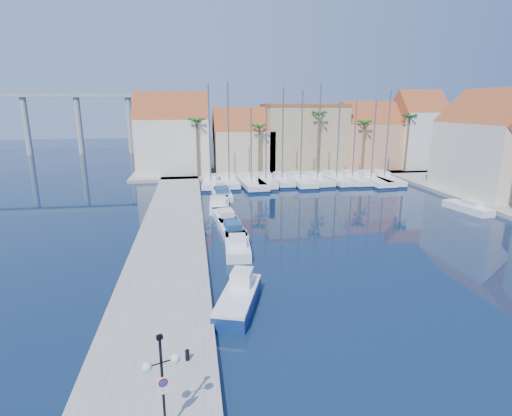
# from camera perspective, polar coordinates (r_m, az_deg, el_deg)

# --- Properties ---
(ground) EXTENTS (260.00, 260.00, 0.00)m
(ground) POSITION_cam_1_polar(r_m,az_deg,el_deg) (26.58, 6.85, -11.98)
(ground) COLOR #081632
(ground) RESTS_ON ground
(quay_west) EXTENTS (6.00, 77.00, 0.50)m
(quay_west) POSITION_cam_1_polar(r_m,az_deg,el_deg) (38.20, -11.94, -3.42)
(quay_west) COLOR gray
(quay_west) RESTS_ON ground
(shore_north) EXTENTS (54.00, 16.00, 0.50)m
(shore_north) POSITION_cam_1_polar(r_m,az_deg,el_deg) (73.70, 4.31, 5.46)
(shore_north) COLOR gray
(shore_north) RESTS_ON ground
(lamp_post) EXTENTS (1.27, 0.68, 3.91)m
(lamp_post) POSITION_cam_1_polar(r_m,az_deg,el_deg) (15.01, -13.32, -21.56)
(lamp_post) COLOR black
(lamp_post) RESTS_ON quay_west
(bollard) EXTENTS (0.20, 0.20, 0.50)m
(bollard) POSITION_cam_1_polar(r_m,az_deg,el_deg) (19.63, -9.78, -20.01)
(bollard) COLOR black
(bollard) RESTS_ON quay_west
(fishing_boat) EXTENTS (3.55, 5.90, 1.96)m
(fishing_boat) POSITION_cam_1_polar(r_m,az_deg,el_deg) (24.50, -2.46, -12.60)
(fishing_boat) COLOR navy
(fishing_boat) RESTS_ON ground
(motorboat_west_0) EXTENTS (2.35, 6.23, 1.40)m
(motorboat_west_0) POSITION_cam_1_polar(r_m,az_deg,el_deg) (33.37, -2.69, -5.29)
(motorboat_west_0) COLOR white
(motorboat_west_0) RESTS_ON ground
(motorboat_west_1) EXTENTS (2.44, 6.43, 1.40)m
(motorboat_west_1) POSITION_cam_1_polar(r_m,az_deg,el_deg) (37.43, -3.47, -3.08)
(motorboat_west_1) COLOR white
(motorboat_west_1) RESTS_ON ground
(motorboat_west_2) EXTENTS (2.58, 6.36, 1.40)m
(motorboat_west_2) POSITION_cam_1_polar(r_m,az_deg,el_deg) (41.57, -4.40, -1.30)
(motorboat_west_2) COLOR white
(motorboat_west_2) RESTS_ON ground
(motorboat_west_3) EXTENTS (2.67, 6.99, 1.40)m
(motorboat_west_3) POSITION_cam_1_polar(r_m,az_deg,el_deg) (47.10, -5.26, 0.58)
(motorboat_west_3) COLOR white
(motorboat_west_3) RESTS_ON ground
(motorboat_west_4) EXTENTS (2.45, 7.36, 1.40)m
(motorboat_west_4) POSITION_cam_1_polar(r_m,az_deg,el_deg) (52.87, -4.97, 2.12)
(motorboat_west_4) COLOR white
(motorboat_west_4) RESTS_ON ground
(motorboat_west_5) EXTENTS (2.26, 6.47, 1.40)m
(motorboat_west_5) POSITION_cam_1_polar(r_m,az_deg,el_deg) (57.01, -5.23, 3.03)
(motorboat_west_5) COLOR white
(motorboat_west_5) RESTS_ON ground
(motorboat_east_1) EXTENTS (2.78, 6.08, 1.40)m
(motorboat_east_1) POSITION_cam_1_polar(r_m,az_deg,el_deg) (51.46, 28.05, 0.10)
(motorboat_east_1) COLOR white
(motorboat_east_1) RESTS_ON ground
(sailboat_0) EXTENTS (3.07, 9.17, 14.64)m
(sailboat_0) POSITION_cam_1_polar(r_m,az_deg,el_deg) (59.91, -6.45, 3.68)
(sailboat_0) COLOR white
(sailboat_0) RESTS_ON ground
(sailboat_1) EXTENTS (2.58, 9.70, 14.98)m
(sailboat_1) POSITION_cam_1_polar(r_m,az_deg,el_deg) (60.67, -3.89, 3.87)
(sailboat_1) COLOR white
(sailboat_1) RESTS_ON ground
(sailboat_2) EXTENTS (3.92, 11.99, 11.43)m
(sailboat_2) POSITION_cam_1_polar(r_m,az_deg,el_deg) (60.08, -0.82, 3.72)
(sailboat_2) COLOR white
(sailboat_2) RESTS_ON ground
(sailboat_3) EXTENTS (3.66, 10.67, 11.57)m
(sailboat_3) POSITION_cam_1_polar(r_m,az_deg,el_deg) (61.08, 1.37, 3.91)
(sailboat_3) COLOR white
(sailboat_3) RESTS_ON ground
(sailboat_4) EXTENTS (2.41, 8.91, 14.33)m
(sailboat_4) POSITION_cam_1_polar(r_m,az_deg,el_deg) (61.71, 3.62, 4.06)
(sailboat_4) COLOR white
(sailboat_4) RESTS_ON ground
(sailboat_5) EXTENTS (3.08, 10.84, 13.87)m
(sailboat_5) POSITION_cam_1_polar(r_m,az_deg,el_deg) (61.94, 6.19, 4.00)
(sailboat_5) COLOR white
(sailboat_5) RESTS_ON ground
(sailboat_6) EXTENTS (3.20, 9.46, 14.76)m
(sailboat_6) POSITION_cam_1_polar(r_m,az_deg,el_deg) (62.64, 8.56, 4.08)
(sailboat_6) COLOR white
(sailboat_6) RESTS_ON ground
(sailboat_7) EXTENTS (3.40, 10.34, 12.24)m
(sailboat_7) POSITION_cam_1_polar(r_m,az_deg,el_deg) (63.70, 11.18, 4.09)
(sailboat_7) COLOR white
(sailboat_7) RESTS_ON ground
(sailboat_8) EXTENTS (3.09, 10.27, 12.32)m
(sailboat_8) POSITION_cam_1_polar(r_m,az_deg,el_deg) (64.55, 13.35, 4.11)
(sailboat_8) COLOR white
(sailboat_8) RESTS_ON ground
(sailboat_9) EXTENTS (3.61, 11.67, 12.61)m
(sailboat_9) POSITION_cam_1_polar(r_m,az_deg,el_deg) (64.96, 15.80, 4.01)
(sailboat_9) COLOR white
(sailboat_9) RESTS_ON ground
(sailboat_10) EXTENTS (3.89, 11.62, 13.99)m
(sailboat_10) POSITION_cam_1_polar(r_m,az_deg,el_deg) (66.34, 17.61, 4.10)
(sailboat_10) COLOR white
(sailboat_10) RESTS_ON ground
(building_0) EXTENTS (12.30, 9.00, 13.50)m
(building_0) POSITION_cam_1_polar(r_m,az_deg,el_deg) (70.11, -11.77, 9.90)
(building_0) COLOR beige
(building_0) RESTS_ON shore_north
(building_1) EXTENTS (10.30, 8.00, 11.00)m
(building_1) POSITION_cam_1_polar(r_m,az_deg,el_deg) (70.68, -1.84, 9.23)
(building_1) COLOR #C8B68D
(building_1) RESTS_ON shore_north
(building_2) EXTENTS (14.20, 10.20, 11.50)m
(building_2) POSITION_cam_1_polar(r_m,az_deg,el_deg) (73.74, 6.70, 10.11)
(building_2) COLOR #98855D
(building_2) RESTS_ON shore_north
(building_3) EXTENTS (10.30, 8.00, 12.00)m
(building_3) POSITION_cam_1_polar(r_m,az_deg,el_deg) (76.94, 15.66, 9.56)
(building_3) COLOR tan
(building_3) RESTS_ON shore_north
(building_4) EXTENTS (8.30, 8.00, 14.00)m
(building_4) POSITION_cam_1_polar(r_m,az_deg,el_deg) (80.13, 21.97, 10.03)
(building_4) COLOR silver
(building_4) RESTS_ON shore_north
(building_6) EXTENTS (9.00, 14.30, 13.50)m
(building_6) POSITION_cam_1_polar(r_m,az_deg,el_deg) (61.01, 30.81, 7.53)
(building_6) COLOR beige
(building_6) RESTS_ON shore_east
(palm_0) EXTENTS (2.60, 2.60, 10.15)m
(palm_0) POSITION_cam_1_polar(r_m,az_deg,el_deg) (64.89, -8.48, 11.96)
(palm_0) COLOR brown
(palm_0) RESTS_ON shore_north
(palm_1) EXTENTS (2.60, 2.60, 9.15)m
(palm_1) POSITION_cam_1_polar(r_m,az_deg,el_deg) (65.82, 0.46, 11.32)
(palm_1) COLOR brown
(palm_1) RESTS_ON shore_north
(palm_2) EXTENTS (2.60, 2.60, 11.15)m
(palm_2) POSITION_cam_1_polar(r_m,az_deg,el_deg) (68.09, 9.01, 12.84)
(palm_2) COLOR brown
(palm_2) RESTS_ON shore_north
(palm_3) EXTENTS (2.60, 2.60, 9.65)m
(palm_3) POSITION_cam_1_polar(r_m,az_deg,el_deg) (70.99, 15.25, 11.44)
(palm_3) COLOR brown
(palm_3) RESTS_ON shore_north
(palm_4) EXTENTS (2.60, 2.60, 10.65)m
(palm_4) POSITION_cam_1_polar(r_m,az_deg,el_deg) (74.55, 21.04, 11.85)
(palm_4) COLOR brown
(palm_4) RESTS_ON shore_north
(viaduct) EXTENTS (48.00, 2.20, 14.45)m
(viaduct) POSITION_cam_1_polar(r_m,az_deg,el_deg) (109.72, -26.74, 12.21)
(viaduct) COLOR #9E9E99
(viaduct) RESTS_ON ground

